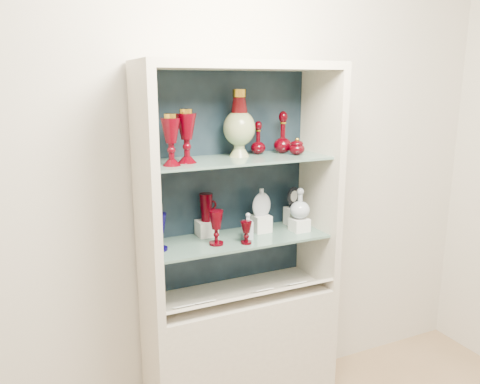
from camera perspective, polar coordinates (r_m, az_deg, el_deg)
name	(u,v)px	position (r m, az deg, el deg)	size (l,w,h in m)	color
wall_back	(223,166)	(2.54, -2.07, 3.23)	(3.50, 0.02, 2.80)	silver
cabinet_base	(240,355)	(2.73, 0.00, -19.26)	(1.00, 0.40, 0.75)	#BEB5A2
cabinet_back_panel	(225,180)	(2.53, -1.80, 1.45)	(0.98, 0.02, 1.15)	black
cabinet_side_left	(146,197)	(2.21, -11.39, -0.56)	(0.04, 0.40, 1.15)	#BEB5A2
cabinet_side_right	(320,179)	(2.59, 9.69, 1.55)	(0.04, 0.40, 1.15)	#BEB5A2
cabinet_top_cap	(240,65)	(2.30, 0.00, 15.19)	(1.00, 0.40, 0.04)	#BEB5A2
shelf_lower	(238,239)	(2.45, -0.20, -5.73)	(0.92, 0.34, 0.01)	slate
shelf_upper	(238,159)	(2.35, -0.20, 4.00)	(0.92, 0.34, 0.01)	slate
label_ledge	(249,295)	(2.45, 1.10, -12.49)	(0.92, 0.18, 0.01)	#BEB5A2
label_card_0	(204,302)	(2.35, -4.40, -13.21)	(0.10, 0.07, 0.00)	white
label_card_1	(263,290)	(2.47, 2.76, -11.84)	(0.10, 0.07, 0.00)	white
label_card_2	(295,283)	(2.56, 6.75, -10.99)	(0.10, 0.07, 0.00)	white
label_card_3	(183,306)	(2.32, -6.96, -13.65)	(0.10, 0.07, 0.00)	white
pedestal_lamp_left	(171,140)	(2.15, -8.41, 6.30)	(0.09, 0.09, 0.24)	#4B0008
pedestal_lamp_right	(187,136)	(2.21, -6.53, 6.78)	(0.10, 0.10, 0.25)	#4B0008
enamel_urn	(239,123)	(2.39, -0.09, 8.37)	(0.16, 0.16, 0.34)	#0D3F12
ruby_decanter_a	(283,130)	(2.52, 5.26, 7.56)	(0.10, 0.10, 0.25)	#3C0006
ruby_decanter_b	(258,137)	(2.48, 2.23, 6.75)	(0.08, 0.08, 0.18)	#3C0006
lidded_bowl	(297,146)	(2.47, 6.95, 5.58)	(0.08, 0.08, 0.09)	#3C0006
cobalt_goblet	(159,232)	(2.28, -9.84, -4.83)	(0.08, 0.08, 0.18)	#090240
ruby_goblet_tall	(216,228)	(2.33, -2.92, -4.38)	(0.07, 0.07, 0.17)	#4B0008
ruby_goblet_small	(246,233)	(2.35, 0.77, -4.98)	(0.06, 0.06, 0.12)	#3C0006
riser_ruby_pitcher	(207,228)	(2.48, -4.10, -4.42)	(0.10, 0.10, 0.08)	silver
ruby_pitcher	(206,207)	(2.45, -4.15, -1.88)	(0.11, 0.07, 0.15)	#4B0008
clear_square_bottle	(248,226)	(2.42, 0.98, -4.13)	(0.05, 0.05, 0.14)	#9CA8B7
riser_flat_flask	(261,223)	(2.54, 2.61, -3.84)	(0.09, 0.09, 0.09)	silver
flat_flask	(262,202)	(2.51, 2.64, -1.17)	(0.11, 0.04, 0.15)	#AFB6C3
riser_clear_round_decanter	(299,225)	(2.57, 7.25, -3.97)	(0.09, 0.09, 0.07)	silver
clear_round_decanter	(300,204)	(2.54, 7.33, -1.47)	(0.11, 0.11, 0.16)	#9CA8B7
riser_cameo_medallion	(293,216)	(2.68, 6.43, -2.92)	(0.08, 0.08, 0.10)	silver
cameo_medallion	(293,197)	(2.65, 6.49, -0.60)	(0.10, 0.04, 0.12)	black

